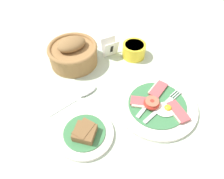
{
  "coord_description": "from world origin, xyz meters",
  "views": [
    {
      "loc": [
        -0.22,
        -0.37,
        0.59
      ],
      "look_at": [
        -0.08,
        0.1,
        0.02
      ],
      "focal_mm": 35.0,
      "sensor_mm": 36.0,
      "label": 1
    }
  ],
  "objects_px": {
    "bread_basket": "(73,53)",
    "number_card": "(110,48)",
    "breakfast_plate": "(157,104)",
    "teaspoon_by_saucer": "(81,95)",
    "sugar_cup": "(134,50)",
    "bread_plate": "(85,133)"
  },
  "relations": [
    {
      "from": "bread_plate",
      "to": "sugar_cup",
      "type": "distance_m",
      "value": 0.41
    },
    {
      "from": "bread_basket",
      "to": "bread_plate",
      "type": "bearing_deg",
      "value": -94.97
    },
    {
      "from": "bread_basket",
      "to": "number_card",
      "type": "relative_size",
      "value": 2.59
    },
    {
      "from": "breakfast_plate",
      "to": "teaspoon_by_saucer",
      "type": "distance_m",
      "value": 0.26
    },
    {
      "from": "number_card",
      "to": "breakfast_plate",
      "type": "bearing_deg",
      "value": -85.55
    },
    {
      "from": "bread_plate",
      "to": "bread_basket",
      "type": "distance_m",
      "value": 0.34
    },
    {
      "from": "bread_basket",
      "to": "number_card",
      "type": "distance_m",
      "value": 0.15
    },
    {
      "from": "teaspoon_by_saucer",
      "to": "number_card",
      "type": "bearing_deg",
      "value": 26.27
    },
    {
      "from": "number_card",
      "to": "teaspoon_by_saucer",
      "type": "height_order",
      "value": "number_card"
    },
    {
      "from": "breakfast_plate",
      "to": "sugar_cup",
      "type": "bearing_deg",
      "value": 86.32
    },
    {
      "from": "sugar_cup",
      "to": "teaspoon_by_saucer",
      "type": "distance_m",
      "value": 0.29
    },
    {
      "from": "bread_plate",
      "to": "teaspoon_by_saucer",
      "type": "relative_size",
      "value": 0.95
    },
    {
      "from": "breakfast_plate",
      "to": "sugar_cup",
      "type": "relative_size",
      "value": 2.88
    },
    {
      "from": "bread_plate",
      "to": "teaspoon_by_saucer",
      "type": "height_order",
      "value": "bread_plate"
    },
    {
      "from": "number_card",
      "to": "teaspoon_by_saucer",
      "type": "xyz_separation_m",
      "value": [
        -0.16,
        -0.18,
        -0.03
      ]
    },
    {
      "from": "bread_plate",
      "to": "bread_basket",
      "type": "relative_size",
      "value": 0.93
    },
    {
      "from": "bread_basket",
      "to": "teaspoon_by_saucer",
      "type": "bearing_deg",
      "value": -92.75
    },
    {
      "from": "number_card",
      "to": "bread_basket",
      "type": "bearing_deg",
      "value": 170.93
    },
    {
      "from": "breakfast_plate",
      "to": "bread_plate",
      "type": "xyz_separation_m",
      "value": [
        -0.25,
        -0.04,
        0.0
      ]
    },
    {
      "from": "sugar_cup",
      "to": "number_card",
      "type": "distance_m",
      "value": 0.1
    },
    {
      "from": "breakfast_plate",
      "to": "teaspoon_by_saucer",
      "type": "bearing_deg",
      "value": 153.77
    },
    {
      "from": "bread_plate",
      "to": "number_card",
      "type": "xyz_separation_m",
      "value": [
        0.18,
        0.33,
        0.02
      ]
    }
  ]
}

